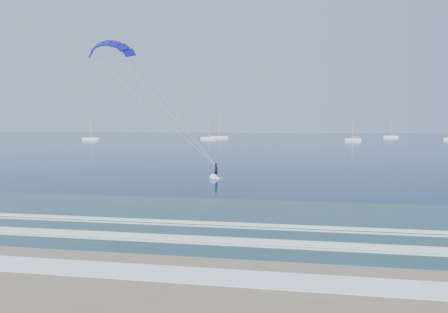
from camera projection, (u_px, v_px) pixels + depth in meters
name	position (u px, v px, depth m)	size (l,w,h in m)	color
ground	(199.00, 274.00, 18.48)	(900.00, 900.00, 0.00)	#072B44
kitesurfer_rig	(163.00, 107.00, 50.25)	(16.91, 7.94, 18.28)	#A7DF1A
sailboat_0	(91.00, 139.00, 210.34)	(8.79, 2.40, 11.95)	silver
sailboat_1	(208.00, 138.00, 223.64)	(8.51, 2.40, 11.71)	silver
sailboat_2	(219.00, 137.00, 242.41)	(10.51, 2.40, 13.92)	silver
sailboat_3	(352.00, 139.00, 197.55)	(7.54, 2.40, 10.63)	silver
sailboat_4	(390.00, 137.00, 253.98)	(8.96, 2.40, 12.15)	silver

